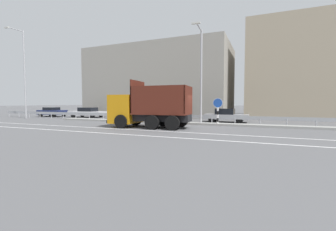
# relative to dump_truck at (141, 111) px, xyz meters

# --- Properties ---
(ground_plane) EXTENTS (320.00, 320.00, 0.00)m
(ground_plane) POSITION_rel_dump_truck_xyz_m (3.56, 1.27, -1.32)
(ground_plane) COLOR #565659
(lane_strip_0) EXTENTS (56.20, 0.16, 0.01)m
(lane_strip_0) POSITION_rel_dump_truck_xyz_m (0.82, -1.74, -1.32)
(lane_strip_0) COLOR silver
(lane_strip_0) RESTS_ON ground_plane
(lane_strip_1) EXTENTS (56.20, 0.16, 0.01)m
(lane_strip_1) POSITION_rel_dump_truck_xyz_m (0.82, -4.05, -1.32)
(lane_strip_1) COLOR silver
(lane_strip_1) RESTS_ON ground_plane
(median_island) EXTENTS (30.91, 1.10, 0.18)m
(median_island) POSITION_rel_dump_truck_xyz_m (3.56, 3.82, -1.23)
(median_island) COLOR gray
(median_island) RESTS_ON ground_plane
(median_guardrail) EXTENTS (56.20, 0.09, 0.78)m
(median_guardrail) POSITION_rel_dump_truck_xyz_m (3.56, 5.11, -0.75)
(median_guardrail) COLOR #9EA0A5
(median_guardrail) RESTS_ON ground_plane
(dump_truck) EXTENTS (6.50, 3.12, 3.67)m
(dump_truck) POSITION_rel_dump_truck_xyz_m (0.00, 0.00, 0.00)
(dump_truck) COLOR orange
(dump_truck) RESTS_ON ground_plane
(median_road_sign) EXTENTS (0.83, 0.16, 2.34)m
(median_road_sign) POSITION_rel_dump_truck_xyz_m (5.35, 3.82, -0.05)
(median_road_sign) COLOR white
(median_road_sign) RESTS_ON ground_plane
(street_lamp_0) EXTENTS (0.70, 2.13, 10.90)m
(street_lamp_0) POSITION_rel_dump_truck_xyz_m (-18.63, 3.50, 4.61)
(street_lamp_0) COLOR #ADADB2
(street_lamp_0) RESTS_ON ground_plane
(street_lamp_1) EXTENTS (0.71, 2.60, 8.32)m
(street_lamp_1) POSITION_rel_dump_truck_xyz_m (3.86, 3.71, 3.36)
(street_lamp_1) COLOR #ADADB2
(street_lamp_1) RESTS_ON ground_plane
(parked_car_0) EXTENTS (3.96, 2.09, 1.31)m
(parked_car_0) POSITION_rel_dump_truck_xyz_m (-18.37, 7.25, -0.64)
(parked_car_0) COLOR navy
(parked_car_0) RESTS_ON ground_plane
(parked_car_1) EXTENTS (4.98, 2.36, 1.33)m
(parked_car_1) POSITION_rel_dump_truck_xyz_m (-12.68, 7.93, -0.64)
(parked_car_1) COLOR silver
(parked_car_1) RESTS_ON ground_plane
(parked_car_2) EXTENTS (4.56, 1.99, 1.37)m
(parked_car_2) POSITION_rel_dump_truck_xyz_m (-6.60, 7.97, -0.61)
(parked_car_2) COLOR #A3A3A8
(parked_car_2) RESTS_ON ground_plane
(parked_car_3) EXTENTS (4.04, 2.22, 1.61)m
(parked_car_3) POSITION_rel_dump_truck_xyz_m (-0.32, 7.71, -0.53)
(parked_car_3) COLOR gray
(parked_car_3) RESTS_ON ground_plane
(parked_car_4) EXTENTS (4.26, 1.89, 1.37)m
(parked_car_4) POSITION_rel_dump_truck_xyz_m (5.55, 7.36, -0.64)
(parked_car_4) COLOR #A3A3A8
(parked_car_4) RESTS_ON ground_plane
(background_building_0) EXTENTS (20.89, 10.99, 10.04)m
(background_building_0) POSITION_rel_dump_truck_xyz_m (-5.66, 16.14, 3.70)
(background_building_0) COLOR gray
(background_building_0) RESTS_ON ground_plane
(background_building_1) EXTENTS (16.11, 11.50, 12.18)m
(background_building_1) POSITION_rel_dump_truck_xyz_m (14.90, 18.88, 4.77)
(background_building_1) COLOR tan
(background_building_1) RESTS_ON ground_plane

